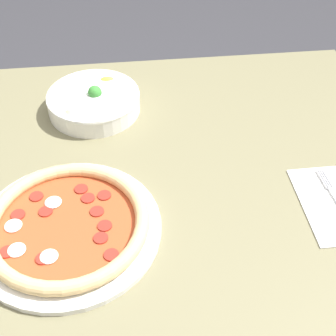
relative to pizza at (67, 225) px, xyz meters
name	(u,v)px	position (x,y,z in m)	size (l,w,h in m)	color
dining_table	(121,219)	(0.09, 0.11, -0.12)	(1.26, 0.94, 0.78)	#706B4C
pizza	(67,225)	(0.00, 0.00, 0.00)	(0.34, 0.34, 0.04)	white
bowl	(94,100)	(0.05, 0.37, 0.01)	(0.22, 0.22, 0.07)	white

